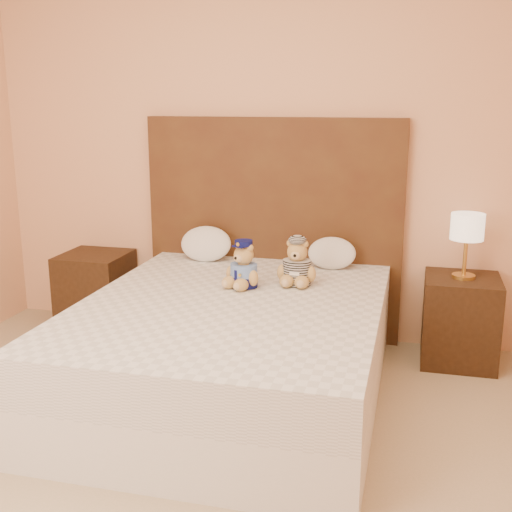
% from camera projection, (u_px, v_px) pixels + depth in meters
% --- Properties ---
extents(room_walls, '(4.04, 4.52, 2.72)m').
position_uv_depth(room_walls, '(174.00, 49.00, 2.48)').
color(room_walls, '#ECAC81').
rests_on(room_walls, ground).
extents(bed, '(1.60, 2.00, 0.55)m').
position_uv_depth(bed, '(232.00, 349.00, 3.55)').
color(bed, white).
rests_on(bed, ground).
extents(headboard, '(1.75, 0.08, 1.50)m').
position_uv_depth(headboard, '(273.00, 229.00, 4.38)').
color(headboard, '#503418').
rests_on(headboard, ground).
extents(nightstand_left, '(0.45, 0.45, 0.55)m').
position_uv_depth(nightstand_left, '(96.00, 291.00, 4.60)').
color(nightstand_left, '#351F10').
rests_on(nightstand_left, ground).
extents(nightstand_right, '(0.45, 0.45, 0.55)m').
position_uv_depth(nightstand_right, '(460.00, 320.00, 4.00)').
color(nightstand_right, '#351F10').
rests_on(nightstand_right, ground).
extents(lamp, '(0.20, 0.20, 0.40)m').
position_uv_depth(lamp, '(467.00, 230.00, 3.86)').
color(lamp, gold).
rests_on(lamp, nightstand_right).
extents(teddy_police, '(0.31, 0.31, 0.28)m').
position_uv_depth(teddy_police, '(244.00, 264.00, 3.71)').
color(teddy_police, '#A67940').
rests_on(teddy_police, bed).
extents(teddy_prisoner, '(0.25, 0.24, 0.27)m').
position_uv_depth(teddy_prisoner, '(297.00, 262.00, 3.76)').
color(teddy_prisoner, '#A67940').
rests_on(teddy_prisoner, bed).
extents(pillow_left, '(0.35, 0.23, 0.25)m').
position_uv_depth(pillow_left, '(206.00, 242.00, 4.33)').
color(pillow_left, white).
rests_on(pillow_left, bed).
extents(pillow_right, '(0.31, 0.20, 0.22)m').
position_uv_depth(pillow_right, '(332.00, 252.00, 4.13)').
color(pillow_right, white).
rests_on(pillow_right, bed).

